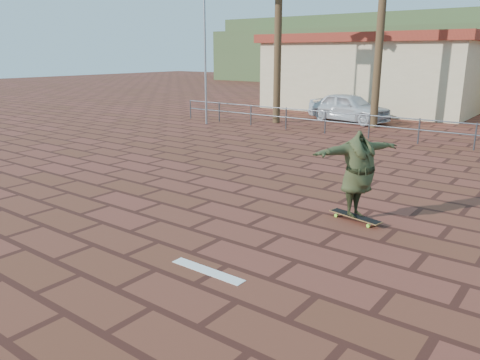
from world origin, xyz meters
name	(u,v)px	position (x,y,z in m)	size (l,w,h in m)	color
ground	(221,238)	(0.00, 0.00, 0.00)	(120.00, 120.00, 0.00)	brown
paint_stripe	(207,271)	(0.70, -1.20, 0.00)	(1.40, 0.22, 0.01)	white
guardrail	(419,127)	(0.00, 12.00, 0.68)	(24.06, 0.06, 1.00)	#47494F
flagpole	(207,26)	(-9.87, 11.00, 4.64)	(1.30, 0.10, 8.00)	gray
building_west	(373,72)	(-6.00, 22.00, 2.28)	(12.60, 7.60, 4.50)	beige
hill_back	(357,48)	(-22.00, 56.00, 4.00)	(35.00, 14.00, 8.00)	#384C28
longboard	(355,217)	(1.64, 2.45, 0.10)	(1.21, 0.51, 0.12)	olive
skateboarder	(358,174)	(1.64, 2.45, 1.02)	(2.22, 0.60, 1.80)	#343A1F
car_silver	(349,107)	(-4.74, 16.00, 0.73)	(1.72, 4.28, 1.46)	silver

